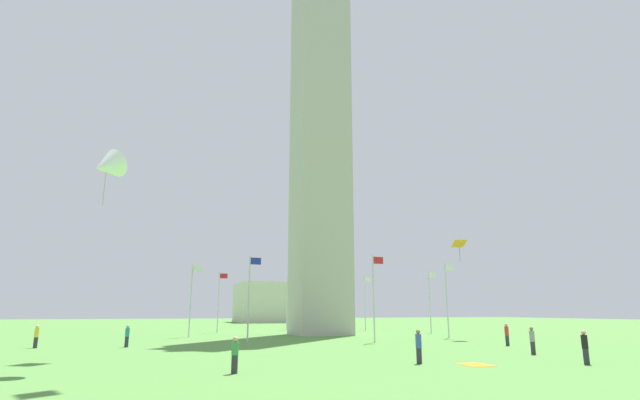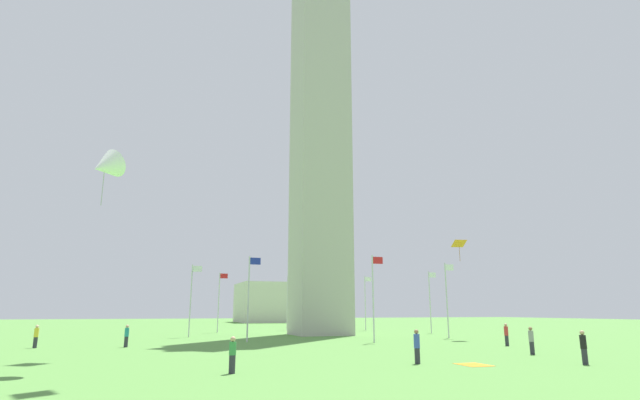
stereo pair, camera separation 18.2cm
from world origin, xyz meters
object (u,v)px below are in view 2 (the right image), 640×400
at_px(flagpole_n, 430,299).
at_px(flagpole_e, 288,300).
at_px(person_black_shirt, 584,347).
at_px(kite_white_delta, 105,166).
at_px(person_teal_shirt, 127,336).
at_px(flagpole_se, 219,299).
at_px(person_yellow_shirt, 36,337).
at_px(flagpole_ne, 366,300).
at_px(person_red_shirt, 506,335).
at_px(flagpole_s, 191,297).
at_px(person_gray_shirt, 531,341).
at_px(kite_orange_diamond, 459,244).
at_px(person_green_shirt, 232,355).
at_px(person_blue_shirt, 417,347).
at_px(flagpole_sw, 249,294).
at_px(flagpole_nw, 447,296).
at_px(obelisk_monument, 320,106).
at_px(flagpole_w, 374,294).
at_px(distant_building, 280,303).
at_px(picnic_blanket_near_first_person, 474,365).

bearing_deg(flagpole_n, flagpole_e, 135.00).
xyz_separation_m(person_black_shirt, kite_white_delta, (-24.68, 6.63, 9.48)).
bearing_deg(person_teal_shirt, flagpole_se, 64.76).
distance_m(flagpole_n, person_yellow_shirt, 43.93).
bearing_deg(flagpole_se, person_teal_shirt, -112.56).
relative_size(flagpole_ne, person_red_shirt, 4.40).
distance_m(flagpole_s, person_gray_shirt, 35.13).
distance_m(flagpole_ne, kite_orange_diamond, 23.86).
bearing_deg(person_green_shirt, person_blue_shirt, -75.63).
height_order(flagpole_s, person_blue_shirt, flagpole_s).
bearing_deg(person_yellow_shirt, flagpole_sw, -40.43).
relative_size(flagpole_e, person_black_shirt, 4.44).
relative_size(flagpole_e, person_green_shirt, 4.79).
distance_m(flagpole_e, person_black_shirt, 49.91).
xyz_separation_m(flagpole_nw, person_red_shirt, (-2.14, -11.43, -3.38)).
bearing_deg(flagpole_s, kite_white_delta, -103.93).
bearing_deg(person_black_shirt, flagpole_ne, -18.52).
relative_size(flagpole_ne, person_green_shirt, 4.79).
height_order(obelisk_monument, flagpole_sw, obelisk_monument).
bearing_deg(person_teal_shirt, flagpole_ne, 35.28).
height_order(flagpole_s, kite_white_delta, kite_white_delta).
xyz_separation_m(flagpole_sw, person_black_shirt, (13.33, -24.30, -3.39)).
bearing_deg(flagpole_nw, person_yellow_shirt, -177.06).
height_order(flagpole_sw, person_yellow_shirt, flagpole_sw).
height_order(flagpole_w, person_teal_shirt, flagpole_w).
bearing_deg(person_teal_shirt, flagpole_n, 18.52).
bearing_deg(flagpole_sw, distant_building, 73.68).
height_order(obelisk_monument, flagpole_nw, obelisk_monument).
bearing_deg(person_teal_shirt, flagpole_w, -5.78).
bearing_deg(person_teal_shirt, person_green_shirt, -77.02).
distance_m(flagpole_n, picnic_blanket_near_first_person, 37.71).
bearing_deg(person_teal_shirt, person_yellow_shirt, 165.85).
xyz_separation_m(person_red_shirt, kite_orange_diamond, (2.48, 9.22, 8.64)).
xyz_separation_m(person_red_shirt, distant_building, (3.20, 86.96, 3.83)).
relative_size(flagpole_ne, person_teal_shirt, 4.58).
xyz_separation_m(obelisk_monument, person_black_shirt, (2.86, -34.82, -27.79)).
bearing_deg(person_blue_shirt, flagpole_e, 3.78).
bearing_deg(flagpole_se, flagpole_n, -22.50).
distance_m(person_blue_shirt, person_black_shirt, 8.74).
relative_size(flagpole_sw, person_red_shirt, 4.40).
bearing_deg(obelisk_monument, flagpole_ne, 44.83).
xyz_separation_m(person_blue_shirt, person_yellow_shirt, (-21.78, 19.15, -0.03)).
height_order(flagpole_s, flagpole_sw, same).
height_order(person_green_shirt, kite_white_delta, kite_white_delta).
distance_m(person_teal_shirt, distant_building, 85.19).
relative_size(flagpole_ne, kite_orange_diamond, 3.58).
relative_size(flagpole_w, person_teal_shirt, 4.58).
bearing_deg(flagpole_e, flagpole_se, -157.50).
relative_size(flagpole_n, picnic_blanket_near_first_person, 4.30).
distance_m(person_yellow_shirt, person_green_shirt, 23.32).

